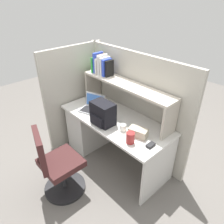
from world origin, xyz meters
TOP-DOWN VIEW (x-y plane):
  - ground_plane at (0.00, 0.00)m, footprint 8.00×8.00m
  - desk at (-0.39, 0.00)m, footprint 1.60×0.70m
  - cubicle_partition_rear at (0.00, 0.38)m, footprint 1.84×0.05m
  - cubicle_partition_left at (-0.85, -0.05)m, footprint 0.05×1.06m
  - overhead_hutch at (0.00, 0.20)m, footprint 1.44×0.28m
  - reference_books_on_shelf at (-0.47, 0.20)m, footprint 0.31×0.19m
  - laptop at (-0.38, -0.07)m, footprint 0.38×0.34m
  - backpack at (-0.02, -0.19)m, footprint 0.30×0.23m
  - computer_mouse at (0.69, -0.10)m, footprint 0.06×0.10m
  - paper_cup at (0.27, -0.12)m, footprint 0.08×0.08m
  - tissue_box at (0.46, -0.06)m, footprint 0.24×0.18m
  - snack_canister at (0.49, -0.22)m, footprint 0.10×0.10m
  - office_chair at (-0.06, -0.89)m, footprint 0.52×0.54m

SIDE VIEW (x-z plane):
  - ground_plane at x=0.00m, z-range 0.00..0.00m
  - office_chair at x=-0.06m, z-range -0.07..0.86m
  - desk at x=-0.39m, z-range 0.04..0.77m
  - computer_mouse at x=0.69m, z-range 0.73..0.76m
  - paper_cup at x=0.27m, z-range 0.73..0.82m
  - cubicle_partition_rear at x=0.00m, z-range 0.00..1.55m
  - cubicle_partition_left at x=-0.85m, z-range 0.00..1.55m
  - tissue_box at x=0.46m, z-range 0.73..0.83m
  - laptop at x=-0.38m, z-range 0.67..0.89m
  - snack_canister at x=0.49m, z-range 0.73..0.86m
  - backpack at x=-0.02m, z-range 0.73..1.02m
  - overhead_hutch at x=0.00m, z-range 0.86..1.31m
  - reference_books_on_shelf at x=-0.47m, z-range 1.16..1.45m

